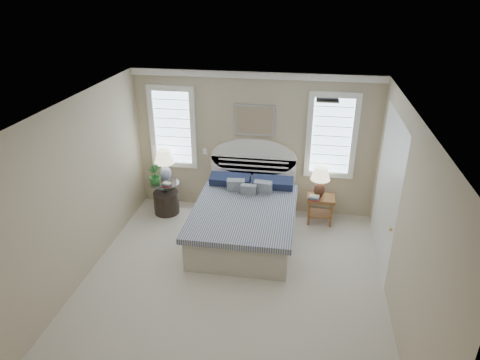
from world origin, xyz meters
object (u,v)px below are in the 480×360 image
Objects in this scene: floor_pot at (166,202)px; lamp_left at (164,162)px; bed at (245,217)px; side_table_left at (166,194)px; nightstand_right at (321,204)px; lamp_right at (320,178)px.

floor_pot is 0.78× the size of lamp_left.
bed is at bearing -19.25° from floor_pot.
side_table_left is 2.95m from nightstand_right.
side_table_left is at bearing -82.47° from lamp_left.
nightstand_right is 0.86× the size of lamp_left.
lamp_left is (-1.67, 0.73, 0.62)m from bed.
lamp_right is at bearing 0.00° from lamp_left.
side_table_left is at bearing 160.26° from bed.
lamp_left is at bearing 179.29° from nightstand_right.
nightstand_right is at bearing -39.36° from lamp_right.
lamp_right is at bearing 2.70° from side_table_left.
side_table_left reaches higher than nightstand_right.
lamp_right is (-0.05, 0.04, 0.49)m from nightstand_right.
side_table_left is at bearing -178.06° from nightstand_right.
side_table_left is 1.02× the size of lamp_left.
floor_pot is 0.84× the size of lamp_right.
lamp_right is (2.89, 0.16, 0.66)m from floor_pot.
side_table_left is 1.31× the size of floor_pot.
nightstand_right is (1.30, 0.69, 0.00)m from bed.
lamp_right reaches higher than side_table_left.
bed is 3.97× the size of lamp_right.
side_table_left is 2.95m from lamp_right.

